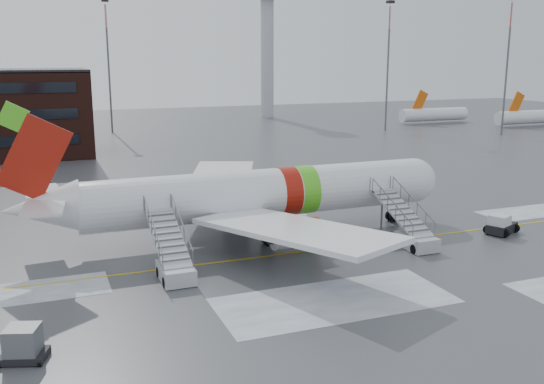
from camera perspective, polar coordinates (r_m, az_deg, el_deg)
name	(u,v)px	position (r m, az deg, el deg)	size (l,w,h in m)	color
ground	(345,242)	(47.23, 6.86, -4.70)	(260.00, 260.00, 0.00)	#494C4F
airliner	(251,195)	(47.35, -1.95, -0.29)	(35.03, 32.97, 11.18)	white
airstair_fwd	(411,232)	(46.92, 12.97, -3.70)	(2.05, 7.70, 3.48)	#A8AAB0
airstair_aft	(173,261)	(39.93, -9.30, -6.44)	(2.05, 7.70, 3.48)	#B0B3B8
pushback_tug	(501,225)	(52.29, 20.73, -2.94)	(3.15, 2.84, 1.59)	black
uld_container	(23,345)	(31.51, -22.37, -13.16)	(2.42, 2.07, 1.67)	black
control_tower	(267,36)	(144.25, -0.46, 14.50)	(6.40, 6.40, 30.00)	#B2B5BA
light_mast_far_ne	(388,58)	(119.88, 10.88, 12.31)	(1.20, 1.20, 24.25)	#595B60
light_mast_far_n	(108,58)	(118.41, -15.17, 12.11)	(1.20, 1.20, 24.25)	#595B60
light_mast_far_e	(508,58)	(118.37, 21.30, 11.69)	(1.20, 1.20, 24.25)	#595B60
distant_aircraft	(464,125)	(134.17, 17.65, 6.03)	(35.00, 18.00, 8.00)	#D8590C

